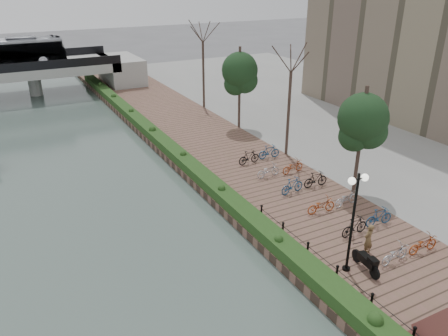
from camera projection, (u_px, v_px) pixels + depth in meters
promenade at (229, 160)px, 31.73m from camera, size 8.00×75.00×0.50m
inland_pavement at (387, 127)px, 38.58m from camera, size 24.00×75.00×0.50m
hedge at (172, 150)px, 32.07m from camera, size 1.10×56.00×0.60m
chain_fence at (353, 287)px, 17.85m from camera, size 0.10×14.10×0.70m
lamppost at (355, 202)px, 18.12m from camera, size 1.02×0.32×4.71m
motorcycle at (366, 260)px, 19.27m from camera, size 0.75×1.68×1.01m
pedestrian at (368, 239)px, 20.29m from camera, size 0.64×0.49×1.57m
bicycle_parking at (320, 193)px, 25.33m from camera, size 2.40×14.69×1.00m
street_trees at (319, 125)px, 28.16m from camera, size 3.20×37.12×6.80m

